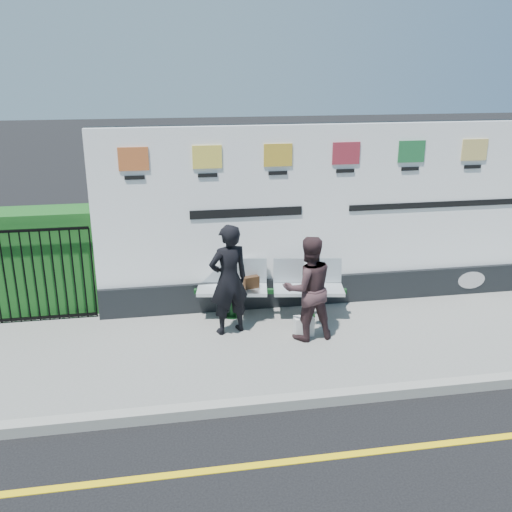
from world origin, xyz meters
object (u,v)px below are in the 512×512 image
at_px(woman_right, 308,288).
at_px(woman_left, 229,280).
at_px(billboard, 341,228).
at_px(bench, 270,302).

bearing_deg(woman_right, woman_left, -24.40).
distance_m(billboard, woman_right, 1.63).
bearing_deg(bench, billboard, 29.81).
bearing_deg(woman_right, bench, -69.38).
relative_size(billboard, bench, 3.44).
bearing_deg(bench, woman_right, -53.90).
xyz_separation_m(billboard, woman_left, (-2.00, -0.90, -0.45)).
relative_size(billboard, woman_left, 4.70).
height_order(billboard, woman_left, billboard).
bearing_deg(billboard, bench, -159.87).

